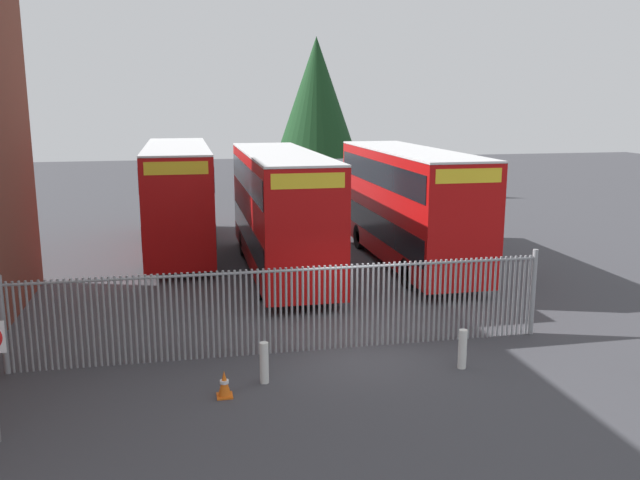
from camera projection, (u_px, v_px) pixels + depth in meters
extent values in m
plane|color=#3D3D42|center=(298.00, 271.00, 24.81)|extent=(100.00, 100.00, 0.00)
cylinder|color=gray|center=(3.00, 328.00, 15.27)|extent=(0.06, 0.06, 2.20)
cylinder|color=gray|center=(10.00, 328.00, 15.30)|extent=(0.06, 0.06, 2.20)
cylinder|color=gray|center=(16.00, 327.00, 15.33)|extent=(0.06, 0.06, 2.20)
cylinder|color=gray|center=(23.00, 327.00, 15.36)|extent=(0.06, 0.06, 2.20)
cylinder|color=gray|center=(29.00, 327.00, 15.39)|extent=(0.06, 0.06, 2.20)
cylinder|color=gray|center=(36.00, 326.00, 15.41)|extent=(0.06, 0.06, 2.20)
cylinder|color=gray|center=(42.00, 326.00, 15.44)|extent=(0.06, 0.06, 2.20)
cylinder|color=gray|center=(49.00, 325.00, 15.47)|extent=(0.06, 0.06, 2.20)
cylinder|color=gray|center=(55.00, 325.00, 15.50)|extent=(0.06, 0.06, 2.20)
cylinder|color=gray|center=(61.00, 325.00, 15.52)|extent=(0.06, 0.06, 2.20)
cylinder|color=gray|center=(68.00, 324.00, 15.55)|extent=(0.06, 0.06, 2.20)
cylinder|color=gray|center=(74.00, 324.00, 15.58)|extent=(0.06, 0.06, 2.20)
cylinder|color=gray|center=(80.00, 323.00, 15.61)|extent=(0.06, 0.06, 2.20)
cylinder|color=gray|center=(86.00, 323.00, 15.64)|extent=(0.06, 0.06, 2.20)
cylinder|color=gray|center=(93.00, 323.00, 15.66)|extent=(0.06, 0.06, 2.20)
cylinder|color=gray|center=(99.00, 322.00, 15.69)|extent=(0.06, 0.06, 2.20)
cylinder|color=gray|center=(105.00, 322.00, 15.72)|extent=(0.06, 0.06, 2.20)
cylinder|color=gray|center=(111.00, 321.00, 15.75)|extent=(0.06, 0.06, 2.20)
cylinder|color=gray|center=(117.00, 321.00, 15.77)|extent=(0.06, 0.06, 2.20)
cylinder|color=gray|center=(123.00, 321.00, 15.80)|extent=(0.06, 0.06, 2.20)
cylinder|color=gray|center=(130.00, 320.00, 15.83)|extent=(0.06, 0.06, 2.20)
cylinder|color=gray|center=(136.00, 320.00, 15.86)|extent=(0.06, 0.06, 2.20)
cylinder|color=gray|center=(142.00, 319.00, 15.89)|extent=(0.06, 0.06, 2.20)
cylinder|color=gray|center=(148.00, 319.00, 15.91)|extent=(0.06, 0.06, 2.20)
cylinder|color=gray|center=(154.00, 319.00, 15.94)|extent=(0.06, 0.06, 2.20)
cylinder|color=gray|center=(160.00, 318.00, 15.97)|extent=(0.06, 0.06, 2.20)
cylinder|color=gray|center=(166.00, 318.00, 16.00)|extent=(0.06, 0.06, 2.20)
cylinder|color=gray|center=(172.00, 318.00, 16.02)|extent=(0.06, 0.06, 2.20)
cylinder|color=gray|center=(177.00, 317.00, 16.05)|extent=(0.06, 0.06, 2.20)
cylinder|color=gray|center=(183.00, 317.00, 16.08)|extent=(0.06, 0.06, 2.20)
cylinder|color=gray|center=(189.00, 316.00, 16.11)|extent=(0.06, 0.06, 2.20)
cylinder|color=gray|center=(195.00, 316.00, 16.14)|extent=(0.06, 0.06, 2.20)
cylinder|color=gray|center=(201.00, 316.00, 16.16)|extent=(0.06, 0.06, 2.20)
cylinder|color=gray|center=(207.00, 315.00, 16.19)|extent=(0.06, 0.06, 2.20)
cylinder|color=gray|center=(213.00, 315.00, 16.22)|extent=(0.06, 0.06, 2.20)
cylinder|color=gray|center=(218.00, 315.00, 16.25)|extent=(0.06, 0.06, 2.20)
cylinder|color=gray|center=(224.00, 314.00, 16.27)|extent=(0.06, 0.06, 2.20)
cylinder|color=gray|center=(230.00, 314.00, 16.30)|extent=(0.06, 0.06, 2.20)
cylinder|color=gray|center=(236.00, 314.00, 16.33)|extent=(0.06, 0.06, 2.20)
cylinder|color=gray|center=(241.00, 313.00, 16.36)|extent=(0.06, 0.06, 2.20)
cylinder|color=gray|center=(247.00, 313.00, 16.39)|extent=(0.06, 0.06, 2.20)
cylinder|color=gray|center=(253.00, 312.00, 16.41)|extent=(0.06, 0.06, 2.20)
cylinder|color=gray|center=(258.00, 312.00, 16.44)|extent=(0.06, 0.06, 2.20)
cylinder|color=gray|center=(264.00, 312.00, 16.47)|extent=(0.06, 0.06, 2.20)
cylinder|color=gray|center=(270.00, 311.00, 16.50)|extent=(0.06, 0.06, 2.20)
cylinder|color=gray|center=(275.00, 311.00, 16.52)|extent=(0.06, 0.06, 2.20)
cylinder|color=gray|center=(281.00, 311.00, 16.55)|extent=(0.06, 0.06, 2.20)
cylinder|color=gray|center=(286.00, 310.00, 16.58)|extent=(0.06, 0.06, 2.20)
cylinder|color=gray|center=(292.00, 310.00, 16.61)|extent=(0.06, 0.06, 2.20)
cylinder|color=gray|center=(297.00, 310.00, 16.64)|extent=(0.06, 0.06, 2.20)
cylinder|color=gray|center=(303.00, 309.00, 16.66)|extent=(0.06, 0.06, 2.20)
cylinder|color=gray|center=(308.00, 309.00, 16.69)|extent=(0.06, 0.06, 2.20)
cylinder|color=gray|center=(314.00, 309.00, 16.72)|extent=(0.06, 0.06, 2.20)
cylinder|color=gray|center=(319.00, 308.00, 16.75)|extent=(0.06, 0.06, 2.20)
cylinder|color=gray|center=(325.00, 308.00, 16.77)|extent=(0.06, 0.06, 2.20)
cylinder|color=gray|center=(330.00, 308.00, 16.80)|extent=(0.06, 0.06, 2.20)
cylinder|color=gray|center=(335.00, 307.00, 16.83)|extent=(0.06, 0.06, 2.20)
cylinder|color=gray|center=(341.00, 307.00, 16.86)|extent=(0.06, 0.06, 2.20)
cylinder|color=gray|center=(346.00, 307.00, 16.89)|extent=(0.06, 0.06, 2.20)
cylinder|color=gray|center=(352.00, 306.00, 16.91)|extent=(0.06, 0.06, 2.20)
cylinder|color=gray|center=(357.00, 306.00, 16.94)|extent=(0.06, 0.06, 2.20)
cylinder|color=gray|center=(362.00, 306.00, 16.97)|extent=(0.06, 0.06, 2.20)
cylinder|color=gray|center=(367.00, 305.00, 17.00)|extent=(0.06, 0.06, 2.20)
cylinder|color=gray|center=(373.00, 305.00, 17.02)|extent=(0.06, 0.06, 2.20)
cylinder|color=gray|center=(378.00, 305.00, 17.05)|extent=(0.06, 0.06, 2.20)
cylinder|color=gray|center=(383.00, 304.00, 17.08)|extent=(0.06, 0.06, 2.20)
cylinder|color=gray|center=(388.00, 304.00, 17.11)|extent=(0.06, 0.06, 2.20)
cylinder|color=gray|center=(394.00, 304.00, 17.14)|extent=(0.06, 0.06, 2.20)
cylinder|color=gray|center=(399.00, 303.00, 17.16)|extent=(0.06, 0.06, 2.20)
cylinder|color=gray|center=(404.00, 303.00, 17.19)|extent=(0.06, 0.06, 2.20)
cylinder|color=gray|center=(409.00, 303.00, 17.22)|extent=(0.06, 0.06, 2.20)
cylinder|color=gray|center=(414.00, 302.00, 17.25)|extent=(0.06, 0.06, 2.20)
cylinder|color=gray|center=(419.00, 302.00, 17.27)|extent=(0.06, 0.06, 2.20)
cylinder|color=gray|center=(424.00, 302.00, 17.30)|extent=(0.06, 0.06, 2.20)
cylinder|color=gray|center=(430.00, 301.00, 17.33)|extent=(0.06, 0.06, 2.20)
cylinder|color=gray|center=(435.00, 301.00, 17.36)|extent=(0.06, 0.06, 2.20)
cylinder|color=gray|center=(440.00, 301.00, 17.39)|extent=(0.06, 0.06, 2.20)
cylinder|color=gray|center=(445.00, 300.00, 17.41)|extent=(0.06, 0.06, 2.20)
cylinder|color=gray|center=(450.00, 300.00, 17.44)|extent=(0.06, 0.06, 2.20)
cylinder|color=gray|center=(455.00, 300.00, 17.47)|extent=(0.06, 0.06, 2.20)
cylinder|color=gray|center=(460.00, 299.00, 17.50)|extent=(0.06, 0.06, 2.20)
cylinder|color=gray|center=(465.00, 299.00, 17.53)|extent=(0.06, 0.06, 2.20)
cylinder|color=gray|center=(470.00, 299.00, 17.55)|extent=(0.06, 0.06, 2.20)
cylinder|color=gray|center=(475.00, 298.00, 17.58)|extent=(0.06, 0.06, 2.20)
cylinder|color=gray|center=(480.00, 298.00, 17.61)|extent=(0.06, 0.06, 2.20)
cylinder|color=gray|center=(484.00, 298.00, 17.64)|extent=(0.06, 0.06, 2.20)
cylinder|color=gray|center=(489.00, 297.00, 17.66)|extent=(0.06, 0.06, 2.20)
cylinder|color=gray|center=(494.00, 297.00, 17.69)|extent=(0.06, 0.06, 2.20)
cylinder|color=gray|center=(499.00, 297.00, 17.72)|extent=(0.06, 0.06, 2.20)
cylinder|color=gray|center=(504.00, 297.00, 17.75)|extent=(0.06, 0.06, 2.20)
cylinder|color=gray|center=(509.00, 296.00, 17.78)|extent=(0.06, 0.06, 2.20)
cylinder|color=gray|center=(514.00, 296.00, 17.80)|extent=(0.06, 0.06, 2.20)
cylinder|color=gray|center=(518.00, 296.00, 17.83)|extent=(0.06, 0.06, 2.20)
cylinder|color=gray|center=(523.00, 295.00, 17.86)|extent=(0.06, 0.06, 2.20)
cylinder|color=gray|center=(528.00, 295.00, 17.89)|extent=(0.06, 0.06, 2.20)
cylinder|color=gray|center=(533.00, 295.00, 17.91)|extent=(0.06, 0.06, 2.20)
cylinder|color=gray|center=(289.00, 270.00, 16.39)|extent=(13.26, 0.07, 0.07)
cylinder|color=gray|center=(3.00, 325.00, 15.26)|extent=(0.14, 0.14, 2.35)
cylinder|color=gray|center=(533.00, 292.00, 17.90)|extent=(0.14, 0.14, 2.35)
cube|color=#B70C0C|center=(408.00, 204.00, 25.54)|extent=(2.50, 10.80, 4.00)
cube|color=black|center=(408.00, 224.00, 25.70)|extent=(2.54, 10.37, 0.90)
cube|color=black|center=(409.00, 172.00, 25.29)|extent=(2.54, 10.37, 0.90)
cube|color=yellow|center=(468.00, 176.00, 20.07)|extent=(2.12, 0.12, 0.44)
cube|color=silver|center=(410.00, 150.00, 25.12)|extent=(2.50, 10.80, 0.08)
cylinder|color=black|center=(408.00, 273.00, 22.48)|extent=(0.30, 1.04, 1.04)
cylinder|color=black|center=(469.00, 270.00, 22.92)|extent=(0.30, 1.04, 1.04)
cylinder|color=black|center=(360.00, 236.00, 28.54)|extent=(0.30, 1.04, 1.04)
cylinder|color=black|center=(409.00, 234.00, 28.97)|extent=(0.30, 1.04, 1.04)
cube|color=#B70C0C|center=(178.00, 195.00, 27.83)|extent=(2.50, 10.80, 4.00)
cube|color=black|center=(179.00, 214.00, 27.99)|extent=(2.54, 10.37, 0.90)
cube|color=black|center=(177.00, 166.00, 27.58)|extent=(2.54, 10.37, 0.90)
cube|color=yellow|center=(176.00, 168.00, 22.36)|extent=(2.12, 0.12, 0.44)
cube|color=silver|center=(176.00, 146.00, 27.41)|extent=(2.50, 10.80, 0.08)
cylinder|color=black|center=(150.00, 257.00, 24.77)|extent=(0.30, 1.04, 1.04)
cylinder|color=black|center=(210.00, 254.00, 25.21)|extent=(0.30, 1.04, 1.04)
cylinder|color=black|center=(156.00, 226.00, 30.83)|extent=(0.30, 1.04, 1.04)
cylinder|color=black|center=(204.00, 225.00, 31.27)|extent=(0.30, 1.04, 1.04)
cube|color=#B70C0C|center=(281.00, 209.00, 24.27)|extent=(2.50, 10.80, 4.00)
cube|color=black|center=(281.00, 231.00, 24.43)|extent=(2.54, 10.37, 0.90)
cube|color=black|center=(280.00, 176.00, 24.02)|extent=(2.54, 10.37, 0.90)
cube|color=yellow|center=(308.00, 181.00, 18.80)|extent=(2.12, 0.12, 0.44)
cube|color=silver|center=(280.00, 153.00, 23.86)|extent=(2.50, 10.80, 0.08)
cylinder|color=black|center=(263.00, 283.00, 21.22)|extent=(0.30, 1.04, 1.04)
cylinder|color=black|center=(330.00, 279.00, 21.65)|extent=(0.30, 1.04, 1.04)
cylinder|color=black|center=(244.00, 243.00, 27.27)|extent=(0.30, 1.04, 1.04)
cylinder|color=black|center=(297.00, 240.00, 27.71)|extent=(0.30, 1.04, 1.04)
cylinder|color=silver|center=(264.00, 363.00, 14.88)|extent=(0.20, 0.20, 0.95)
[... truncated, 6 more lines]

